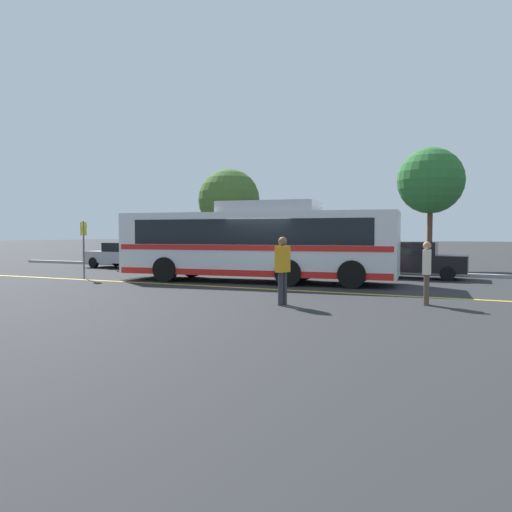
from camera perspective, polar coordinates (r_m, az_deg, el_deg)
The scene contains 13 objects.
ground_plane at distance 19.38m, azimuth 1.17°, elevation -3.15°, with size 220.00×220.00×0.00m, color #262628.
lane_strip_0 at distance 18.06m, azimuth -2.92°, elevation -3.57°, with size 0.20×31.02×0.01m, color gold.
curb_strip at distance 25.58m, azimuth 5.63°, elevation -1.59°, with size 39.02×0.36×0.15m, color #99999E.
transit_bus at distance 19.93m, azimuth 0.05°, elevation 1.61°, with size 11.52×3.78×3.20m.
parked_car_0 at distance 29.08m, azimuth -14.97°, elevation 0.11°, with size 4.34×2.18×1.42m.
parked_car_1 at distance 26.22m, azimuth -7.01°, elevation -0.08°, with size 4.24×2.17×1.42m.
parked_car_2 at distance 23.89m, azimuth 5.96°, elevation -0.23°, with size 4.13×1.88×1.54m.
parked_car_3 at distance 22.66m, azimuth 18.04°, elevation -0.46°, with size 3.95×1.91×1.58m.
pedestrian_0 at distance 13.49m, azimuth 3.05°, elevation -1.14°, with size 0.33×0.46×1.85m.
pedestrian_1 at distance 14.27m, azimuth 18.93°, elevation -1.40°, with size 0.25×0.44×1.73m.
bus_stop_sign at distance 22.56m, azimuth -19.10°, elevation 1.47°, with size 0.07×0.40×2.46m.
tree_0 at distance 28.83m, azimuth 19.32°, elevation 8.10°, with size 3.55×3.55×6.57m.
tree_1 at distance 32.32m, azimuth -3.10°, elevation 6.41°, with size 3.96×3.96×6.08m.
Camera 1 is at (7.69, -17.68, 1.95)m, focal length 35.00 mm.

